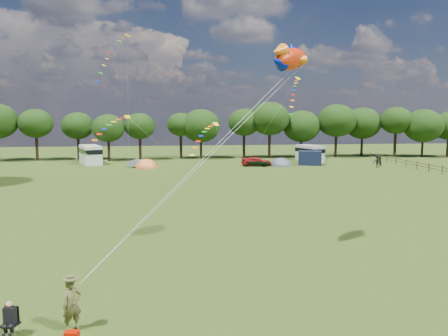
{
  "coord_description": "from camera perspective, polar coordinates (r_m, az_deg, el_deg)",
  "views": [
    {
      "loc": [
        -3.92,
        -23.49,
        7.85
      ],
      "look_at": [
        0.0,
        8.0,
        4.0
      ],
      "focal_mm": 35.0,
      "sensor_mm": 36.0,
      "label": 1
    }
  ],
  "objects": [
    {
      "name": "walker_a",
      "position": [
        71.28,
        19.66,
        0.79
      ],
      "size": [
        0.84,
        0.71,
        1.49
      ],
      "primitive_type": "imported",
      "rotation": [
        0.0,
        0.0,
        3.58
      ],
      "color": "black",
      "rests_on": "ground"
    },
    {
      "name": "kite_bag",
      "position": [
        17.2,
        -19.27,
        -20.01
      ],
      "size": [
        0.5,
        0.35,
        0.33
      ],
      "primitive_type": "cube",
      "rotation": [
        0.0,
        0.0,
        -0.09
      ],
      "color": "#BB1100",
      "rests_on": "ground"
    },
    {
      "name": "tent_greyblue",
      "position": [
        68.68,
        7.44,
        0.31
      ],
      "size": [
        3.3,
        3.62,
        2.46
      ],
      "color": "#485363",
      "rests_on": "ground"
    },
    {
      "name": "awning_navy",
      "position": [
        70.52,
        11.14,
        1.3
      ],
      "size": [
        4.26,
        3.83,
        2.22
      ],
      "primitive_type": "cube",
      "rotation": [
        0.0,
        0.0,
        -0.31
      ],
      "color": "black",
      "rests_on": "ground"
    },
    {
      "name": "car_b",
      "position": [
        66.75,
        -10.98,
        0.56
      ],
      "size": [
        3.68,
        2.43,
        1.22
      ],
      "primitive_type": "imported",
      "rotation": [
        0.0,
        0.0,
        1.21
      ],
      "color": "#9B9FA5",
      "rests_on": "ground"
    },
    {
      "name": "streamer_kite_d",
      "position": [
        48.42,
        9.26,
        10.16
      ],
      "size": [
        2.62,
        4.96,
        4.26
      ],
      "rotation": [
        0.0,
        0.0,
        0.48
      ],
      "color": "#F3FF0C",
      "rests_on": "ground"
    },
    {
      "name": "walker_b",
      "position": [
        69.71,
        19.39,
        0.81
      ],
      "size": [
        1.24,
        0.69,
        1.84
      ],
      "primitive_type": "imported",
      "rotation": [
        0.0,
        0.0,
        3.02
      ],
      "color": "black",
      "rests_on": "ground"
    },
    {
      "name": "campervan_d",
      "position": [
        76.14,
        11.14,
        1.98
      ],
      "size": [
        3.88,
        6.03,
        2.74
      ],
      "rotation": [
        0.0,
        0.0,
        1.86
      ],
      "color": "#B8B7BA",
      "rests_on": "ground"
    },
    {
      "name": "fence",
      "position": [
        68.58,
        24.54,
        0.3
      ],
      "size": [
        0.12,
        33.12,
        1.2
      ],
      "color": "#472D19",
      "rests_on": "ground"
    },
    {
      "name": "fish_kite",
      "position": [
        25.05,
        8.44,
        13.96
      ],
      "size": [
        3.13,
        3.05,
        1.85
      ],
      "rotation": [
        0.0,
        -0.21,
        0.76
      ],
      "color": "red",
      "rests_on": "ground"
    },
    {
      "name": "car_c",
      "position": [
        68.13,
        4.25,
        0.86
      ],
      "size": [
        4.75,
        2.34,
        1.38
      ],
      "primitive_type": "imported",
      "rotation": [
        0.0,
        0.0,
        1.66
      ],
      "color": "#B31519",
      "rests_on": "ground"
    },
    {
      "name": "ground_plane",
      "position": [
        25.07,
        2.3,
        -11.33
      ],
      "size": [
        180.0,
        180.0,
        0.0
      ],
      "primitive_type": "plane",
      "color": "black",
      "rests_on": "ground"
    },
    {
      "name": "car_d",
      "position": [
        67.71,
        4.24,
        0.74
      ],
      "size": [
        4.65,
        2.92,
        1.18
      ],
      "primitive_type": "imported",
      "rotation": [
        0.0,
        0.0,
        1.33
      ],
      "color": "black",
      "rests_on": "ground"
    },
    {
      "name": "streamer_kite_a",
      "position": [
        50.01,
        -14.0,
        14.81
      ],
      "size": [
        3.29,
        5.62,
        5.77
      ],
      "rotation": [
        0.0,
        0.0,
        1.05
      ],
      "color": "#EFB108",
      "rests_on": "ground"
    },
    {
      "name": "campervan_b",
      "position": [
        73.64,
        -17.05,
        1.76
      ],
      "size": [
        4.63,
        6.69,
        3.02
      ],
      "rotation": [
        0.0,
        0.0,
        1.93
      ],
      "color": "white",
      "rests_on": "ground"
    },
    {
      "name": "streamer_kite_c",
      "position": [
        39.74,
        -2.3,
        4.63
      ],
      "size": [
        3.12,
        4.83,
        2.77
      ],
      "rotation": [
        0.0,
        0.0,
        0.47
      ],
      "color": "#FBFF2D",
      "rests_on": "ground"
    },
    {
      "name": "tent_orange",
      "position": [
        66.54,
        -10.07,
        0.05
      ],
      "size": [
        3.32,
        3.64,
        2.6
      ],
      "color": "orange",
      "rests_on": "ground"
    },
    {
      "name": "camp_chair",
      "position": [
        17.98,
        -26.14,
        -16.88
      ],
      "size": [
        0.67,
        0.68,
        1.35
      ],
      "rotation": [
        0.0,
        0.0,
        -0.29
      ],
      "color": "#99999E",
      "rests_on": "ground"
    },
    {
      "name": "streamer_kite_b",
      "position": [
        44.52,
        -14.62,
        5.09
      ],
      "size": [
        4.28,
        4.58,
        3.79
      ],
      "rotation": [
        0.0,
        0.0,
        0.45
      ],
      "color": "#DAC000",
      "rests_on": "ground"
    },
    {
      "name": "tree_line",
      "position": [
        79.03,
        -0.39,
        5.82
      ],
      "size": [
        102.98,
        10.98,
        10.27
      ],
      "color": "black",
      "rests_on": "ground"
    },
    {
      "name": "kite_flyer",
      "position": [
        17.57,
        -19.25,
        -16.52
      ],
      "size": [
        0.85,
        0.77,
        1.95
      ],
      "primitive_type": "imported",
      "rotation": [
        0.0,
        0.0,
        0.55
      ],
      "color": "brown",
      "rests_on": "ground"
    }
  ]
}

